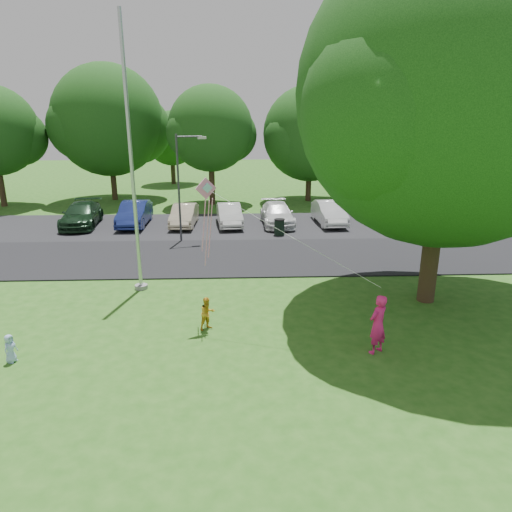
{
  "coord_description": "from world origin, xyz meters",
  "views": [
    {
      "loc": [
        0.33,
        -12.0,
        6.55
      ],
      "look_at": [
        1.0,
        4.0,
        1.6
      ],
      "focal_mm": 32.0,
      "sensor_mm": 36.0,
      "label": 1
    }
  ],
  "objects_px": {
    "trash_can": "(279,227)",
    "woman": "(378,324)",
    "flagpole": "(133,183)",
    "child_blue": "(10,349)",
    "kite": "(209,203)",
    "big_tree": "(447,103)",
    "street_lamp": "(183,179)",
    "child_yellow": "(207,313)"
  },
  "relations": [
    {
      "from": "street_lamp",
      "to": "woman",
      "type": "relative_size",
      "value": 3.21
    },
    {
      "from": "big_tree",
      "to": "child_blue",
      "type": "distance_m",
      "value": 15.14
    },
    {
      "from": "kite",
      "to": "big_tree",
      "type": "bearing_deg",
      "value": -11.75
    },
    {
      "from": "child_blue",
      "to": "child_yellow",
      "type": "bearing_deg",
      "value": -52.33
    },
    {
      "from": "trash_can",
      "to": "big_tree",
      "type": "relative_size",
      "value": 0.08
    },
    {
      "from": "child_blue",
      "to": "street_lamp",
      "type": "bearing_deg",
      "value": 3.29
    },
    {
      "from": "flagpole",
      "to": "child_yellow",
      "type": "bearing_deg",
      "value": -52.35
    },
    {
      "from": "street_lamp",
      "to": "woman",
      "type": "distance_m",
      "value": 14.37
    },
    {
      "from": "big_tree",
      "to": "child_blue",
      "type": "bearing_deg",
      "value": -163.92
    },
    {
      "from": "child_yellow",
      "to": "big_tree",
      "type": "bearing_deg",
      "value": -21.76
    },
    {
      "from": "street_lamp",
      "to": "big_tree",
      "type": "distance_m",
      "value": 13.51
    },
    {
      "from": "woman",
      "to": "street_lamp",
      "type": "bearing_deg",
      "value": -97.91
    },
    {
      "from": "street_lamp",
      "to": "kite",
      "type": "height_order",
      "value": "street_lamp"
    },
    {
      "from": "trash_can",
      "to": "child_yellow",
      "type": "xyz_separation_m",
      "value": [
        -3.35,
        -11.68,
        0.05
      ]
    },
    {
      "from": "child_blue",
      "to": "kite",
      "type": "bearing_deg",
      "value": -46.88
    },
    {
      "from": "trash_can",
      "to": "child_blue",
      "type": "distance_m",
      "value": 16.05
    },
    {
      "from": "woman",
      "to": "kite",
      "type": "bearing_deg",
      "value": -62.5
    },
    {
      "from": "street_lamp",
      "to": "child_yellow",
      "type": "relative_size",
      "value": 5.25
    },
    {
      "from": "big_tree",
      "to": "kite",
      "type": "relative_size",
      "value": 2.34
    },
    {
      "from": "woman",
      "to": "child_blue",
      "type": "distance_m",
      "value": 10.25
    },
    {
      "from": "big_tree",
      "to": "kite",
      "type": "distance_m",
      "value": 8.36
    },
    {
      "from": "street_lamp",
      "to": "big_tree",
      "type": "relative_size",
      "value": 0.46
    },
    {
      "from": "street_lamp",
      "to": "big_tree",
      "type": "xyz_separation_m",
      "value": [
        9.67,
        -8.75,
        3.54
      ]
    },
    {
      "from": "child_yellow",
      "to": "kite",
      "type": "xyz_separation_m",
      "value": [
        0.12,
        0.64,
        3.43
      ]
    },
    {
      "from": "flagpole",
      "to": "child_yellow",
      "type": "distance_m",
      "value": 5.9
    },
    {
      "from": "flagpole",
      "to": "child_blue",
      "type": "distance_m",
      "value": 7.11
    },
    {
      "from": "kite",
      "to": "child_blue",
      "type": "bearing_deg",
      "value": -177.1
    },
    {
      "from": "trash_can",
      "to": "woman",
      "type": "xyz_separation_m",
      "value": [
        1.58,
        -13.39,
        0.39
      ]
    },
    {
      "from": "flagpole",
      "to": "kite",
      "type": "bearing_deg",
      "value": -45.81
    },
    {
      "from": "big_tree",
      "to": "child_yellow",
      "type": "relative_size",
      "value": 11.35
    },
    {
      "from": "big_tree",
      "to": "flagpole",
      "type": "bearing_deg",
      "value": 170.82
    },
    {
      "from": "child_blue",
      "to": "woman",
      "type": "bearing_deg",
      "value": -70.61
    },
    {
      "from": "trash_can",
      "to": "child_yellow",
      "type": "height_order",
      "value": "child_yellow"
    },
    {
      "from": "trash_can",
      "to": "child_yellow",
      "type": "bearing_deg",
      "value": -106.02
    },
    {
      "from": "flagpole",
      "to": "child_yellow",
      "type": "height_order",
      "value": "flagpole"
    },
    {
      "from": "street_lamp",
      "to": "woman",
      "type": "height_order",
      "value": "street_lamp"
    },
    {
      "from": "flagpole",
      "to": "woman",
      "type": "height_order",
      "value": "flagpole"
    },
    {
      "from": "trash_can",
      "to": "woman",
      "type": "relative_size",
      "value": 0.55
    },
    {
      "from": "child_yellow",
      "to": "flagpole",
      "type": "bearing_deg",
      "value": 91.82
    },
    {
      "from": "street_lamp",
      "to": "child_blue",
      "type": "bearing_deg",
      "value": -120.61
    },
    {
      "from": "woman",
      "to": "child_yellow",
      "type": "bearing_deg",
      "value": -55.61
    },
    {
      "from": "child_blue",
      "to": "kite",
      "type": "xyz_separation_m",
      "value": [
        5.43,
        2.46,
        3.55
      ]
    }
  ]
}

